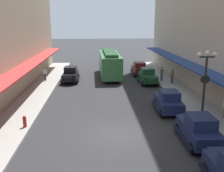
% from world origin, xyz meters
% --- Properties ---
extents(ground_plane, '(200.00, 200.00, 0.00)m').
position_xyz_m(ground_plane, '(0.00, 0.00, 0.00)').
color(ground_plane, '#2D2D30').
extents(sidewalk_left, '(3.00, 60.00, 0.15)m').
position_xyz_m(sidewalk_left, '(-7.50, 0.00, 0.07)').
color(sidewalk_left, '#A8A59E').
rests_on(sidewalk_left, ground).
extents(parked_car_0, '(2.16, 4.27, 1.84)m').
position_xyz_m(parked_car_0, '(4.64, 19.15, 0.94)').
color(parked_car_0, '#591919').
rests_on(parked_car_0, ground).
extents(parked_car_1, '(2.31, 4.32, 1.84)m').
position_xyz_m(parked_car_1, '(4.54, 4.14, 0.94)').
color(parked_car_1, '#19234C').
rests_on(parked_car_1, ground).
extents(parked_car_2, '(2.22, 4.29, 1.84)m').
position_xyz_m(parked_car_2, '(-4.55, 15.72, 0.94)').
color(parked_car_2, black).
rests_on(parked_car_2, ground).
extents(parked_car_3, '(2.15, 4.26, 1.84)m').
position_xyz_m(parked_car_3, '(4.83, 14.21, 0.94)').
color(parked_car_3, '#193D23').
rests_on(parked_car_3, ground).
extents(parked_car_5, '(2.24, 4.30, 1.84)m').
position_xyz_m(parked_car_5, '(4.80, -1.52, 0.94)').
color(parked_car_5, '#19234C').
rests_on(parked_car_5, ground).
extents(streetcar, '(2.67, 9.64, 3.46)m').
position_xyz_m(streetcar, '(0.47, 18.41, 1.90)').
color(streetcar, '#33723F').
rests_on(streetcar, ground).
extents(lamp_post_with_clock, '(1.42, 0.44, 5.16)m').
position_xyz_m(lamp_post_with_clock, '(6.40, 1.80, 2.99)').
color(lamp_post_with_clock, black).
rests_on(lamp_post_with_clock, sidewalk_right).
extents(fire_hydrant, '(0.24, 0.24, 0.82)m').
position_xyz_m(fire_hydrant, '(-6.35, 1.30, 0.56)').
color(fire_hydrant, '#B21E19').
rests_on(fire_hydrant, sidewalk_left).
extents(pedestrian_0, '(0.36, 0.28, 1.67)m').
position_xyz_m(pedestrian_0, '(7.59, 13.42, 1.01)').
color(pedestrian_0, '#2D2D33').
rests_on(pedestrian_0, sidewalk_right).
extents(pedestrian_1, '(0.36, 0.28, 1.67)m').
position_xyz_m(pedestrian_1, '(6.73, 14.89, 1.01)').
color(pedestrian_1, '#2D2D33').
rests_on(pedestrian_1, sidewalk_right).
extents(pedestrian_4, '(0.36, 0.24, 1.64)m').
position_xyz_m(pedestrian_4, '(-7.68, 15.86, 0.99)').
color(pedestrian_4, '#4C4238').
rests_on(pedestrian_4, sidewalk_left).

